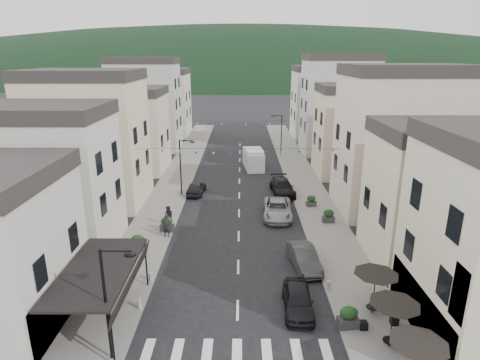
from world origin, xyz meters
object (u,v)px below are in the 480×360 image
at_px(parked_car_b, 304,258).
at_px(pedestrian_a, 167,226).
at_px(delivery_van, 253,159).
at_px(pedestrian_b, 169,216).
at_px(parked_car_c, 277,209).
at_px(parked_car_d, 282,187).
at_px(parked_car_a, 298,300).
at_px(parked_car_e, 196,188).

distance_m(parked_car_b, pedestrian_a, 11.39).
xyz_separation_m(delivery_van, pedestrian_b, (-7.84, -19.01, -0.27)).
relative_size(parked_car_c, parked_car_d, 1.02).
xyz_separation_m(parked_car_a, parked_car_c, (0.04, 14.14, 0.06)).
bearing_deg(delivery_van, parked_car_d, -81.25).
distance_m(parked_car_b, parked_car_c, 9.20).
bearing_deg(pedestrian_b, parked_car_a, -11.17).
height_order(parked_car_a, parked_car_e, parked_car_a).
bearing_deg(parked_car_d, parked_car_b, -94.95).
relative_size(parked_car_c, pedestrian_b, 3.03).
bearing_deg(delivery_van, pedestrian_a, -116.23).
relative_size(parked_car_a, parked_car_b, 0.94).
bearing_deg(delivery_van, parked_car_e, -128.32).
bearing_deg(parked_car_e, parked_car_d, -175.16).
relative_size(parked_car_a, delivery_van, 0.72).
bearing_deg(parked_car_c, pedestrian_a, -150.73).
xyz_separation_m(parked_car_c, parked_car_d, (1.07, 6.35, 0.02)).
xyz_separation_m(parked_car_a, pedestrian_b, (-9.52, 11.77, 0.32)).
distance_m(parked_car_b, pedestrian_b, 12.60).
relative_size(parked_car_b, pedestrian_b, 2.43).
relative_size(parked_car_e, pedestrian_a, 2.19).
relative_size(delivery_van, pedestrian_b, 3.15).
bearing_deg(parked_car_c, parked_car_d, 83.90).
height_order(parked_car_d, pedestrian_a, pedestrian_a).
distance_m(parked_car_a, parked_car_c, 14.14).
height_order(parked_car_c, parked_car_d, parked_car_d).
xyz_separation_m(parked_car_e, pedestrian_a, (-1.21, -10.86, 0.36)).
relative_size(parked_car_b, pedestrian_a, 2.35).
bearing_deg(parked_car_b, parked_car_e, 112.99).
xyz_separation_m(parked_car_a, pedestrian_a, (-9.30, 9.62, 0.35)).
xyz_separation_m(pedestrian_a, pedestrian_b, (-0.22, 2.15, -0.03)).
distance_m(parked_car_d, pedestrian_b, 13.75).
height_order(parked_car_a, pedestrian_b, pedestrian_b).
height_order(parked_car_a, parked_car_b, parked_car_b).
xyz_separation_m(parked_car_b, delivery_van, (-2.79, 25.78, 0.57)).
height_order(parked_car_d, pedestrian_b, pedestrian_b).
height_order(parked_car_c, parked_car_e, parked_car_c).
height_order(parked_car_c, delivery_van, delivery_van).
distance_m(parked_car_a, pedestrian_a, 13.38).
height_order(parked_car_b, parked_car_e, parked_car_b).
height_order(parked_car_b, delivery_van, delivery_van).
height_order(parked_car_e, delivery_van, delivery_van).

